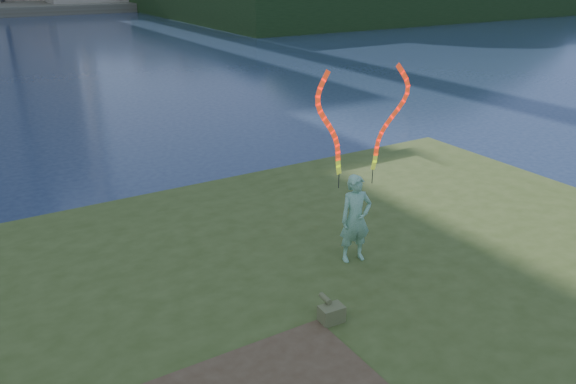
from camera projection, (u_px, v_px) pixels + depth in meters
ground at (294, 302)px, 11.39m from camera, size 320.00×320.00×0.00m
grassy_knoll at (366, 350)px, 9.44m from camera, size 20.00×18.00×0.80m
wooded_hill at (416, 7)px, 87.42m from camera, size 78.00×50.00×63.00m
woman_with_ribbons at (356, 195)px, 10.92m from camera, size 2.09×0.61×4.17m
canvas_bag at (331, 313)px, 9.38m from camera, size 0.43×0.48×0.39m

